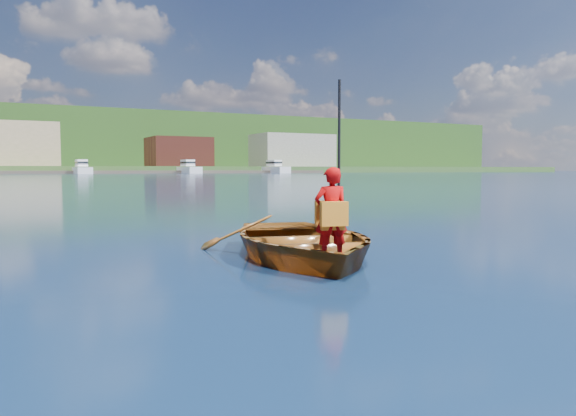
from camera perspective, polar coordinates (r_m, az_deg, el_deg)
ground at (r=8.65m, az=2.92°, el=-4.32°), size 600.00×600.00×0.00m
rowboat at (r=7.87m, az=1.34°, el=-3.39°), size 3.48×4.27×0.78m
child_paddler at (r=7.01m, az=4.42°, el=-0.57°), size 0.48×0.40×2.27m
shoreline at (r=244.24m, az=-26.07°, el=5.72°), size 400.00×140.00×22.00m
dock at (r=155.65m, az=-23.87°, el=3.35°), size 160.01×11.71×0.80m
marina_yachts at (r=150.96m, az=-24.01°, el=3.69°), size 143.40×12.75×4.11m
hillside_trees at (r=252.22m, az=-15.34°, el=7.71°), size 313.23×87.44×26.30m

